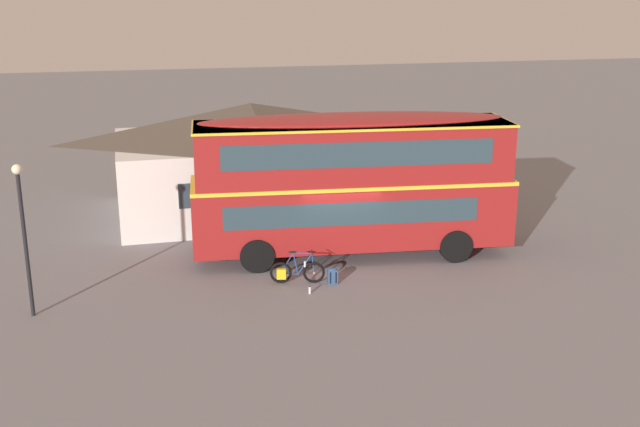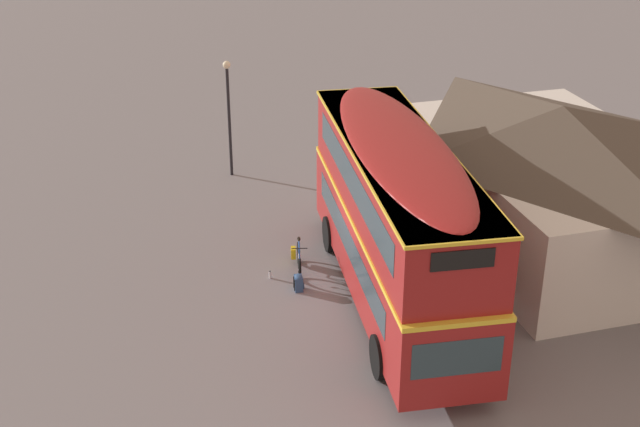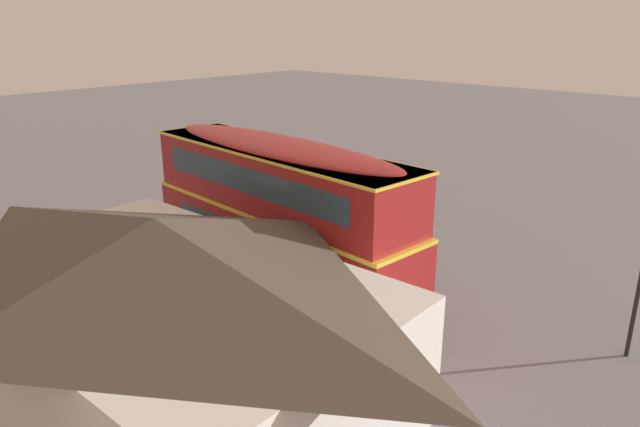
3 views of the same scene
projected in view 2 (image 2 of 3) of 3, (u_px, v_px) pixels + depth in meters
name	position (u px, v px, depth m)	size (l,w,h in m)	color
ground_plane	(366.00, 292.00, 24.47)	(120.00, 120.00, 0.00)	slate
double_decker_bus	(397.00, 216.00, 22.89)	(10.72, 3.34, 4.79)	black
touring_bicycle	(298.00, 259.00, 25.44)	(1.68, 0.53, 1.03)	black
backpack_on_ground	(299.00, 282.00, 24.47)	(0.33, 0.31, 0.50)	#2D4C7A
water_bottle_clear_plastic	(270.00, 275.00, 25.13)	(0.08, 0.08, 0.24)	silver
pub_building	(555.00, 172.00, 26.61)	(10.97, 7.11, 4.35)	silver
street_lamp	(229.00, 105.00, 30.86)	(0.28, 0.28, 4.31)	black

